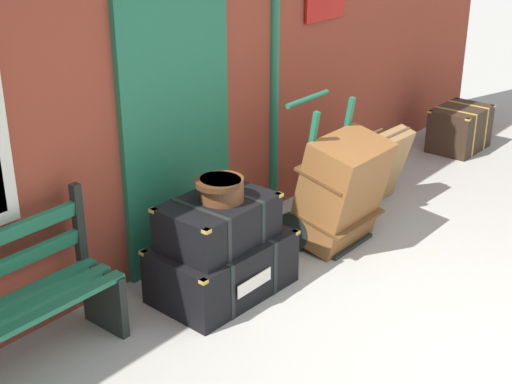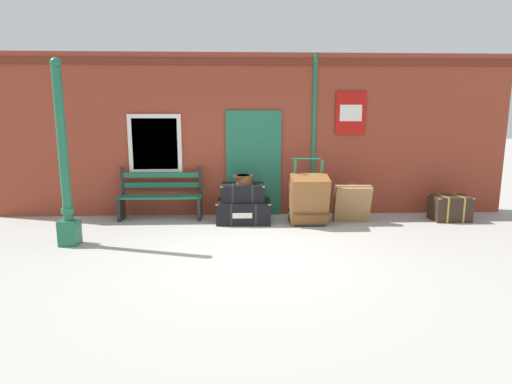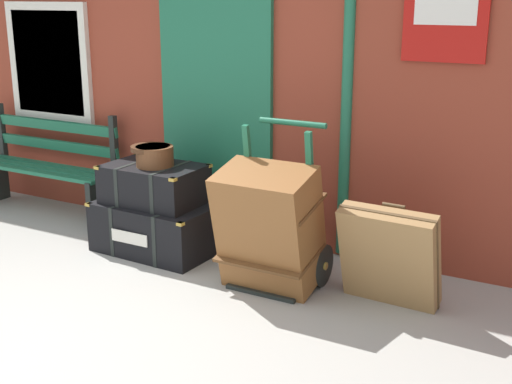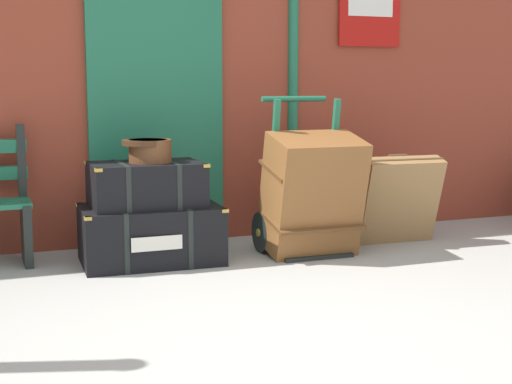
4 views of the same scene
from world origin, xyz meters
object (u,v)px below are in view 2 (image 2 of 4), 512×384
object	(u,v)px
platform_bench	(161,196)
suitcase_olive	(352,204)
porters_trolley	(307,208)
corner_trunk	(450,208)
lamp_post	(65,177)
round_hatbox	(244,179)
large_brown_trunk	(309,200)
steamer_trunk_middle	(243,192)
steamer_trunk_base	(244,211)

from	to	relation	value
platform_bench	suitcase_olive	distance (m)	3.69
porters_trolley	corner_trunk	xyz separation A→B (m)	(2.79, 0.07, -0.03)
lamp_post	corner_trunk	world-z (taller)	lamp_post
platform_bench	lamp_post	bearing A→B (deg)	-124.69
porters_trolley	suitcase_olive	xyz separation A→B (m)	(0.85, -0.01, 0.09)
round_hatbox	porters_trolley	distance (m)	1.32
lamp_post	suitcase_olive	world-z (taller)	lamp_post
large_brown_trunk	lamp_post	bearing A→B (deg)	-165.15
round_hatbox	suitcase_olive	bearing A→B (deg)	-2.03
round_hatbox	corner_trunk	world-z (taller)	round_hatbox
steamer_trunk_middle	corner_trunk	xyz separation A→B (m)	(4.01, -0.00, -0.34)
steamer_trunk_middle	large_brown_trunk	size ratio (longest dim) A/B	0.85
suitcase_olive	corner_trunk	bearing A→B (deg)	2.51
porters_trolley	round_hatbox	bearing A→B (deg)	177.20
steamer_trunk_base	suitcase_olive	xyz separation A→B (m)	(2.05, -0.08, 0.15)
platform_bench	large_brown_trunk	size ratio (longest dim) A/B	1.67
steamer_trunk_base	round_hatbox	world-z (taller)	round_hatbox
lamp_post	porters_trolley	distance (m)	4.20
steamer_trunk_base	round_hatbox	xyz separation A→B (m)	(-0.00, -0.01, 0.63)
lamp_post	steamer_trunk_middle	size ratio (longest dim) A/B	3.49
porters_trolley	large_brown_trunk	world-z (taller)	porters_trolley
steamer_trunk_middle	porters_trolley	size ratio (longest dim) A/B	0.67
lamp_post	large_brown_trunk	bearing A→B (deg)	14.85
steamer_trunk_middle	large_brown_trunk	bearing A→B (deg)	-11.43
large_brown_trunk	steamer_trunk_base	bearing A→B (deg)	168.81
large_brown_trunk	suitcase_olive	distance (m)	0.88
platform_bench	suitcase_olive	world-z (taller)	platform_bench
lamp_post	steamer_trunk_base	distance (m)	3.15
steamer_trunk_base	porters_trolley	xyz separation A→B (m)	(1.20, -0.07, 0.06)
steamer_trunk_base	large_brown_trunk	size ratio (longest dim) A/B	1.08
platform_bench	porters_trolley	bearing A→B (deg)	-8.44
round_hatbox	large_brown_trunk	bearing A→B (deg)	-10.87
steamer_trunk_base	round_hatbox	size ratio (longest dim) A/B	2.90
lamp_post	steamer_trunk_middle	xyz separation A→B (m)	(2.72, 1.29, -0.49)
porters_trolley	corner_trunk	world-z (taller)	porters_trolley
steamer_trunk_middle	suitcase_olive	world-z (taller)	steamer_trunk_middle
lamp_post	steamer_trunk_base	bearing A→B (deg)	25.01
steamer_trunk_base	steamer_trunk_middle	bearing A→B (deg)	157.23
steamer_trunk_middle	corner_trunk	bearing A→B (deg)	-0.06
lamp_post	corner_trunk	bearing A→B (deg)	10.82
lamp_post	steamer_trunk_base	world-z (taller)	lamp_post
lamp_post	steamer_trunk_middle	bearing A→B (deg)	25.36
round_hatbox	suitcase_olive	distance (m)	2.11
lamp_post	suitcase_olive	size ratio (longest dim) A/B	3.85
platform_bench	suitcase_olive	xyz separation A→B (m)	(3.67, -0.43, -0.08)
platform_bench	porters_trolley	size ratio (longest dim) A/B	1.32
platform_bench	large_brown_trunk	xyz separation A→B (m)	(2.81, -0.59, 0.03)
platform_bench	steamer_trunk_middle	size ratio (longest dim) A/B	1.97
platform_bench	round_hatbox	xyz separation A→B (m)	(1.62, -0.36, 0.39)
steamer_trunk_middle	round_hatbox	world-z (taller)	round_hatbox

